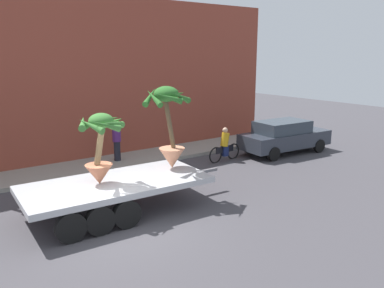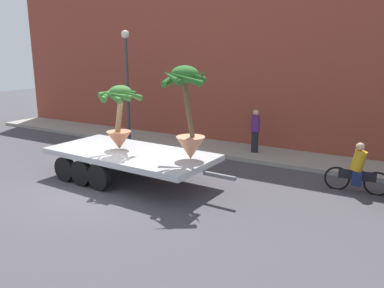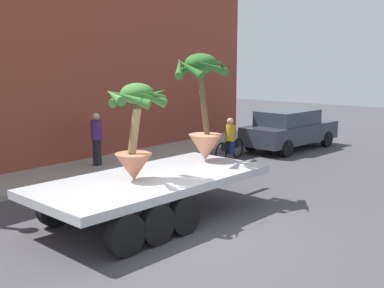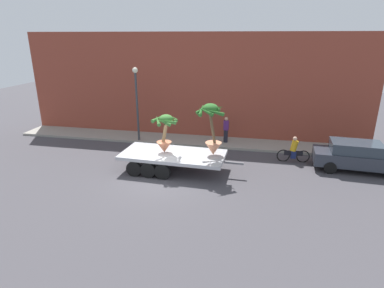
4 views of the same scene
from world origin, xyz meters
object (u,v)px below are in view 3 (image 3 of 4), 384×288
object	(u,v)px
cyclist	(230,141)
parked_car	(290,129)
pedestrian_near_gate	(97,138)
flatbed_trailer	(144,188)
potted_palm_rear	(203,104)
potted_palm_middle	(135,127)

from	to	relation	value
cyclist	parked_car	xyz separation A→B (m)	(3.22, -0.59, 0.16)
pedestrian_near_gate	flatbed_trailer	bearing A→B (deg)	-117.47
potted_palm_rear	cyclist	size ratio (longest dim) A/B	1.47
flatbed_trailer	parked_car	size ratio (longest dim) A/B	1.39
potted_palm_rear	cyclist	distance (m)	5.30
flatbed_trailer	pedestrian_near_gate	distance (m)	5.51
parked_car	pedestrian_near_gate	size ratio (longest dim) A/B	2.73
cyclist	flatbed_trailer	bearing A→B (deg)	-158.91
potted_palm_rear	potted_palm_middle	size ratio (longest dim) A/B	1.31
potted_palm_rear	parked_car	size ratio (longest dim) A/B	0.58
flatbed_trailer	cyclist	world-z (taller)	cyclist
potted_palm_rear	pedestrian_near_gate	distance (m)	4.89
potted_palm_middle	parked_car	distance (m)	10.32
cyclist	pedestrian_near_gate	bearing A→B (deg)	150.64
potted_palm_rear	pedestrian_near_gate	xyz separation A→B (m)	(0.29, 4.68, -1.38)
flatbed_trailer	pedestrian_near_gate	size ratio (longest dim) A/B	3.81
cyclist	pedestrian_near_gate	world-z (taller)	pedestrian_near_gate
potted_palm_middle	potted_palm_rear	bearing A→B (deg)	3.60
flatbed_trailer	potted_palm_rear	size ratio (longest dim) A/B	2.40
cyclist	parked_car	size ratio (longest dim) A/B	0.39
cyclist	parked_car	bearing A→B (deg)	-10.45
pedestrian_near_gate	cyclist	bearing A→B (deg)	-29.36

